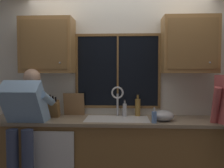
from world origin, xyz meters
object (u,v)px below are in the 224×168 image
at_px(cutting_board, 74,104).
at_px(soap_dispenser, 154,117).
at_px(person_standing, 25,120).
at_px(knife_block, 54,109).
at_px(bottle_tall_clear, 138,107).
at_px(mixing_bowl, 163,116).
at_px(bottle_green_glass, 125,110).

relative_size(cutting_board, soap_dispenser, 1.67).
xyz_separation_m(person_standing, knife_block, (0.23, 0.38, 0.07)).
bearing_deg(soap_dispenser, bottle_tall_clear, 110.96).
relative_size(mixing_bowl, soap_dispenser, 1.44).
bearing_deg(soap_dispenser, bottle_green_glass, 131.65).
distance_m(soap_dispenser, bottle_tall_clear, 0.47).
relative_size(cutting_board, bottle_green_glass, 1.37).
bearing_deg(person_standing, soap_dispenser, 3.47).
height_order(mixing_bowl, soap_dispenser, soap_dispenser).
distance_m(person_standing, soap_dispenser, 1.50).
relative_size(knife_block, bottle_tall_clear, 1.08).
height_order(knife_block, bottle_green_glass, knife_block).
distance_m(knife_block, soap_dispenser, 1.30).
distance_m(person_standing, bottle_tall_clear, 1.44).
bearing_deg(mixing_bowl, knife_block, 173.90).
bearing_deg(mixing_bowl, soap_dispenser, -130.92).
height_order(person_standing, mixing_bowl, person_standing).
height_order(person_standing, knife_block, person_standing).
bearing_deg(person_standing, mixing_bowl, 8.07).
distance_m(bottle_green_glass, bottle_tall_clear, 0.19).
distance_m(knife_block, cutting_board, 0.28).
bearing_deg(cutting_board, person_standing, -131.32).
bearing_deg(mixing_bowl, cutting_board, 165.54).
bearing_deg(cutting_board, bottle_tall_clear, 0.00).
bearing_deg(mixing_bowl, bottle_green_glass, 151.99).
bearing_deg(bottle_tall_clear, bottle_green_glass, -163.54).
height_order(cutting_board, soap_dispenser, cutting_board).
xyz_separation_m(person_standing, bottle_green_glass, (1.16, 0.48, 0.05)).
relative_size(cutting_board, bottle_tall_clear, 1.04).
bearing_deg(bottle_green_glass, bottle_tall_clear, 16.46).
distance_m(person_standing, cutting_board, 0.71).
xyz_separation_m(person_standing, bottle_tall_clear, (1.33, 0.53, 0.09)).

